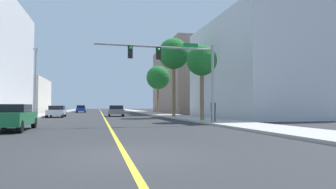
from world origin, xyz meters
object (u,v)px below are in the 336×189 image
object	(u,v)px
traffic_signal_mast	(178,64)
car_gray	(116,111)
street_lamp	(36,79)
palm_near	(202,61)
car_white	(57,111)
car_blue	(81,109)
palm_far	(158,78)
palm_mid	(174,54)
car_green	(12,117)
pedestrian	(213,111)

from	to	relation	value
traffic_signal_mast	car_gray	distance (m)	18.92
street_lamp	car_gray	bearing A→B (deg)	22.24
palm_near	car_white	world-z (taller)	palm_near
palm_near	car_blue	size ratio (longest dim) A/B	1.50
car_white	street_lamp	bearing A→B (deg)	51.32
street_lamp	palm_far	size ratio (longest dim) A/B	1.08
car_blue	palm_mid	bearing A→B (deg)	-69.04
car_green	pedestrian	xyz separation A→B (m)	(13.12, 3.03, 0.23)
palm_near	palm_far	distance (m)	17.56
palm_mid	palm_far	bearing A→B (deg)	89.91
car_white	pedestrian	xyz separation A→B (m)	(13.38, -16.07, 0.25)
palm_far	car_gray	world-z (taller)	palm_far
palm_near	car_green	xyz separation A→B (m)	(-13.13, -5.45, -4.40)
palm_far	street_lamp	bearing A→B (deg)	-157.19
car_blue	pedestrian	size ratio (longest dim) A/B	2.55
palm_mid	pedestrian	xyz separation A→B (m)	(0.07, -11.21, -6.36)
car_white	car_blue	world-z (taller)	car_blue
palm_mid	car_white	size ratio (longest dim) A/B	2.04
traffic_signal_mast	car_gray	world-z (taller)	traffic_signal_mast
palm_near	car_blue	world-z (taller)	palm_near
traffic_signal_mast	car_blue	size ratio (longest dim) A/B	1.99
car_gray	car_white	world-z (taller)	car_gray
street_lamp	palm_near	world-z (taller)	street_lamp
pedestrian	car_blue	bearing A→B (deg)	0.67
car_gray	car_white	distance (m)	7.24
car_white	car_green	bearing A→B (deg)	89.58
palm_near	car_green	bearing A→B (deg)	-157.44
car_gray	pedestrian	distance (m)	18.37
street_lamp	car_white	xyz separation A→B (m)	(1.92, 2.50, -3.65)
street_lamp	palm_mid	world-z (taller)	palm_mid
palm_mid	car_white	bearing A→B (deg)	159.91
palm_near	car_white	distance (m)	19.62
car_green	car_blue	distance (m)	43.72
street_lamp	palm_far	world-z (taller)	street_lamp
car_gray	palm_far	bearing A→B (deg)	25.56
street_lamp	traffic_signal_mast	bearing A→B (deg)	-50.17
palm_near	pedestrian	distance (m)	4.83
traffic_signal_mast	palm_mid	bearing A→B (deg)	76.08
car_green	car_gray	bearing A→B (deg)	-109.33
car_white	car_green	size ratio (longest dim) A/B	1.01
palm_mid	car_gray	distance (m)	10.88
traffic_signal_mast	car_blue	bearing A→B (deg)	101.94
palm_mid	palm_near	bearing A→B (deg)	-89.44
palm_near	car_gray	world-z (taller)	palm_near
street_lamp	palm_near	distance (m)	18.95
car_green	palm_mid	bearing A→B (deg)	-133.12
street_lamp	car_blue	distance (m)	27.55
palm_far	car_gray	distance (m)	8.25
street_lamp	car_blue	world-z (taller)	street_lamp
car_white	palm_far	bearing A→B (deg)	-164.85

